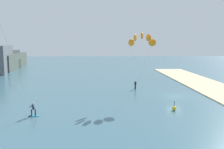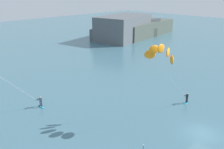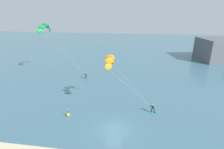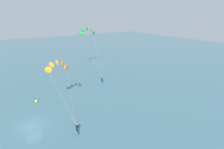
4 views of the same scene
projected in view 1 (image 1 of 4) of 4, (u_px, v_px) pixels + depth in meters
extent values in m
plane|color=#426B7A|center=(174.00, 96.00, 40.06)|extent=(240.00, 240.00, 0.00)
ellipsoid|color=#23ADD1|center=(135.00, 89.00, 45.96)|extent=(1.53, 0.56, 0.08)
cube|color=black|center=(135.00, 88.00, 46.35)|extent=(0.32, 0.32, 0.02)
cylinder|color=black|center=(136.00, 87.00, 45.69)|extent=(0.14, 0.14, 0.78)
cylinder|color=black|center=(135.00, 87.00, 46.12)|extent=(0.14, 0.14, 0.78)
cube|color=black|center=(135.00, 83.00, 45.81)|extent=(0.36, 0.34, 0.63)
sphere|color=beige|center=(135.00, 81.00, 45.76)|extent=(0.20, 0.20, 0.20)
cylinder|color=black|center=(136.00, 83.00, 45.25)|extent=(0.55, 0.04, 0.03)
cylinder|color=black|center=(136.00, 83.00, 45.52)|extent=(0.59, 0.30, 0.15)
cylinder|color=black|center=(135.00, 83.00, 45.51)|extent=(0.59, 0.32, 0.15)
ellipsoid|color=orange|center=(131.00, 43.00, 37.20)|extent=(1.20, 1.23, 1.10)
ellipsoid|color=orange|center=(135.00, 38.00, 37.11)|extent=(1.41, 0.85, 1.10)
ellipsoid|color=orange|center=(142.00, 36.00, 37.09)|extent=(1.40, 0.34, 1.10)
ellipsoid|color=orange|center=(148.00, 38.00, 37.15)|extent=(1.42, 0.81, 1.10)
ellipsoid|color=orange|center=(152.00, 43.00, 37.26)|extent=(1.23, 1.20, 1.10)
cylinder|color=#B2B2B7|center=(134.00, 66.00, 41.24)|extent=(7.09, 1.75, 7.18)
cylinder|color=#B2B2B7|center=(143.00, 66.00, 41.28)|extent=(7.15, 1.50, 7.18)
ellipsoid|color=#23ADD1|center=(34.00, 116.00, 29.09)|extent=(0.36, 1.50, 0.08)
cube|color=black|center=(30.00, 116.00, 29.06)|extent=(0.29, 0.28, 0.02)
cylinder|color=#192338|center=(35.00, 113.00, 29.04)|extent=(0.14, 0.14, 0.78)
cylinder|color=#192338|center=(32.00, 113.00, 29.02)|extent=(0.14, 0.14, 0.78)
cube|color=#192338|center=(33.00, 107.00, 28.94)|extent=(0.30, 0.32, 0.63)
sphere|color=beige|center=(33.00, 104.00, 28.89)|extent=(0.20, 0.20, 0.20)
cylinder|color=black|center=(31.00, 107.00, 28.38)|extent=(0.55, 0.10, 0.03)
cylinder|color=#192338|center=(33.00, 106.00, 28.64)|extent=(0.61, 0.24, 0.15)
cylinder|color=#192338|center=(31.00, 106.00, 28.66)|extent=(0.57, 0.37, 0.15)
cylinder|color=#B2B2B7|center=(16.00, 65.00, 22.50)|extent=(10.50, 0.64, 10.72)
sphere|color=yellow|center=(174.00, 108.00, 31.65)|extent=(0.56, 0.56, 0.56)
cylinder|color=#262628|center=(174.00, 104.00, 31.57)|extent=(0.06, 0.06, 0.70)
sphere|color=#F2F2CC|center=(174.00, 100.00, 31.52)|extent=(0.12, 0.12, 0.12)
cube|color=#4C564C|center=(0.00, 61.00, 83.32)|extent=(28.27, 15.68, 5.00)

